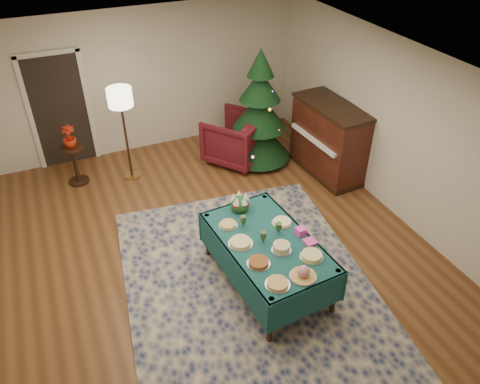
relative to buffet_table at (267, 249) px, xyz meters
name	(u,v)px	position (x,y,z in m)	size (l,w,h in m)	color
room_shell	(213,174)	(-0.40, 0.86, 0.76)	(7.00, 7.00, 7.00)	#593319
doorway	(59,109)	(-2.00, 4.34, 0.51)	(1.08, 0.04, 2.16)	black
rug	(249,287)	(-0.25, 0.00, -0.58)	(3.20, 4.20, 0.02)	#151F4E
buffet_table	(267,249)	(0.00, 0.00, 0.00)	(1.25, 1.97, 0.74)	black
platter_0	(278,283)	(-0.24, -0.73, 0.17)	(0.29, 0.29, 0.05)	silver
platter_1	(303,273)	(0.09, -0.74, 0.21)	(0.32, 0.32, 0.16)	silver
platter_2	(312,256)	(0.35, -0.49, 0.17)	(0.29, 0.29, 0.06)	silver
platter_3	(259,262)	(-0.29, -0.33, 0.17)	(0.29, 0.29, 0.05)	silver
platter_4	(281,248)	(0.07, -0.23, 0.19)	(0.25, 0.25, 0.10)	silver
platter_5	(240,242)	(-0.34, 0.09, 0.17)	(0.32, 0.32, 0.05)	silver
platter_6	(282,222)	(0.34, 0.24, 0.16)	(0.28, 0.28, 0.04)	silver
platter_7	(228,225)	(-0.34, 0.48, 0.16)	(0.25, 0.25, 0.04)	silver
goblet_0	(243,221)	(-0.17, 0.39, 0.24)	(0.08, 0.08, 0.17)	#2D471E
goblet_1	(278,228)	(0.19, 0.07, 0.24)	(0.08, 0.08, 0.17)	#2D471E
goblet_2	(263,237)	(-0.07, 0.00, 0.24)	(0.08, 0.08, 0.17)	#2D471E
napkin_stack	(310,242)	(0.47, -0.26, 0.17)	(0.15, 0.15, 0.04)	#E840A6
gift_box	(300,231)	(0.45, -0.05, 0.19)	(0.12, 0.12, 0.10)	#F243C0
centerpiece	(240,203)	(-0.07, 0.73, 0.27)	(0.26, 0.27, 0.30)	#1E4C1E
armchair	(235,137)	(0.89, 3.11, -0.08)	(0.99, 0.92, 1.02)	#511119
floor_lamp	(121,103)	(-1.07, 3.34, 0.86)	(0.41, 0.41, 1.70)	#A57F3F
side_table	(76,165)	(-1.98, 3.55, -0.24)	(0.40, 0.40, 0.71)	black
potted_plant	(70,142)	(-1.98, 3.55, 0.23)	(0.22, 0.40, 0.22)	#AA200C
christmas_tree	(259,114)	(1.29, 2.94, 0.39)	(1.36, 1.36, 2.17)	black
piano	(329,140)	(2.25, 2.08, 0.06)	(0.81, 1.57, 1.33)	black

